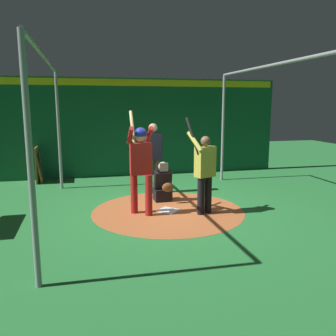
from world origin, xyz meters
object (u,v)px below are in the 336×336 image
(batter, at_px, (141,162))
(catcher, at_px, (163,186))
(visitor, at_px, (205,169))
(bat_rack, at_px, (39,165))
(home_plate, at_px, (168,210))
(umpire, at_px, (153,154))

(batter, bearing_deg, catcher, 142.78)
(batter, height_order, visitor, batter)
(catcher, relative_size, bat_rack, 0.90)
(visitor, bearing_deg, home_plate, -137.31)
(catcher, bearing_deg, visitor, 28.27)
(home_plate, distance_m, umpire, 1.94)
(visitor, bearing_deg, umpire, 177.85)
(umpire, height_order, bat_rack, umpire)
(visitor, xyz_separation_m, bat_rack, (-4.23, -3.76, -0.46))
(catcher, bearing_deg, umpire, -175.41)
(umpire, height_order, visitor, visitor)
(bat_rack, bearing_deg, umpire, 53.88)
(catcher, bearing_deg, home_plate, -5.31)
(batter, bearing_deg, bat_rack, -148.12)
(home_plate, distance_m, bat_rack, 4.97)
(batter, xyz_separation_m, umpire, (-1.72, 0.61, -0.09))
(batter, relative_size, umpire, 1.19)
(umpire, bearing_deg, visitor, 19.12)
(home_plate, xyz_separation_m, bat_rack, (-3.89, -3.06, 0.48))
(catcher, relative_size, umpire, 0.53)
(batter, relative_size, bat_rack, 2.04)
(home_plate, distance_m, visitor, 1.22)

